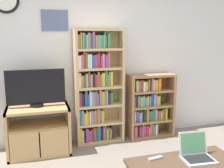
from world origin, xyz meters
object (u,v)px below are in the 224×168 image
Objects in this scene: television at (36,88)px; coffee_table at (184,166)px; bookshelf_tall at (96,88)px; tv_stand at (39,130)px; laptop at (196,152)px; remote_near_laptop at (155,158)px; bookshelf_short at (148,106)px.

television reaches higher than coffee_table.
bookshelf_tall reaches higher than television.
tv_stand is 2.51× the size of laptop.
tv_stand is 1.03m from bookshelf_tall.
television is 0.45× the size of bookshelf_tall.
remote_near_laptop is (1.14, -1.38, -0.53)m from television.
bookshelf_short is 1.67m from coffee_table.
coffee_table is (-0.33, -1.63, -0.15)m from bookshelf_short.
bookshelf_short reaches higher than coffee_table.
television is at bearing -171.66° from bookshelf_tall.
laptop reaches higher than remote_near_laptop.
coffee_table is at bearing -101.55° from bookshelf_short.
television is 2.33× the size of laptop.
bookshelf_short is at bearing 3.68° from television.
bookshelf_short reaches higher than tv_stand.
bookshelf_tall is 10.53× the size of remote_near_laptop.
tv_stand is at bearing -169.15° from bookshelf_tall.
remote_near_laptop is at bearing -80.05° from bookshelf_tall.
television is 2.20m from laptop.
remote_near_laptop is (0.26, -1.51, -0.45)m from bookshelf_tall.
bookshelf_short is at bearing -1.20° from bookshelf_tall.
bookshelf_short is (0.85, -0.02, -0.36)m from bookshelf_tall.
television is at bearing 141.06° from laptop.
bookshelf_tall is at bearing 107.29° from coffee_table.
tv_stand is 2.02m from coffee_table.
television reaches higher than bookshelf_short.
laptop is at bearing -96.14° from bookshelf_short.
remote_near_laptop is (-0.41, 0.10, -0.05)m from laptop.
bookshelf_tall is at bearing 117.48° from laptop.
bookshelf_tall is 0.92m from bookshelf_short.
laptop is at bearing -43.13° from tv_stand.
bookshelf_tall reaches higher than bookshelf_short.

